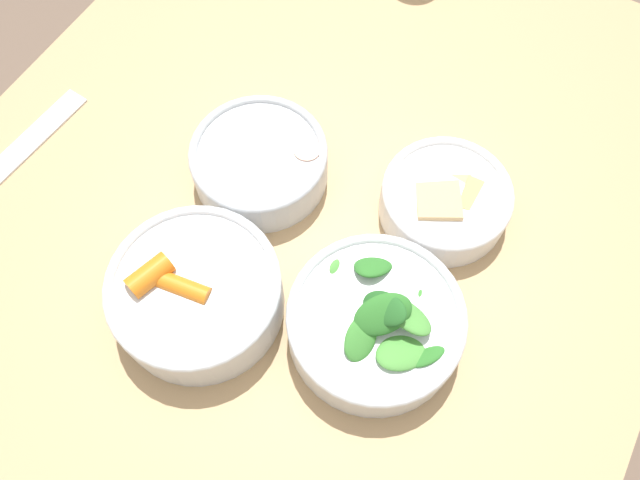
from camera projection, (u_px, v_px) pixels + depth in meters
name	position (u px, v px, depth m)	size (l,w,h in m)	color
ground_plane	(287.00, 415.00, 1.33)	(10.00, 10.00, 0.00)	brown
dining_table	(261.00, 321.00, 0.76)	(1.18, 0.80, 0.76)	tan
bowl_carrots	(197.00, 293.00, 0.61)	(0.17, 0.17, 0.07)	silver
bowl_greens	(376.00, 322.00, 0.60)	(0.17, 0.17, 0.09)	silver
bowl_beans_hotdog	(260.00, 163.00, 0.69)	(0.15, 0.15, 0.05)	silver
bowl_cookies	(446.00, 199.00, 0.67)	(0.14, 0.14, 0.05)	white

